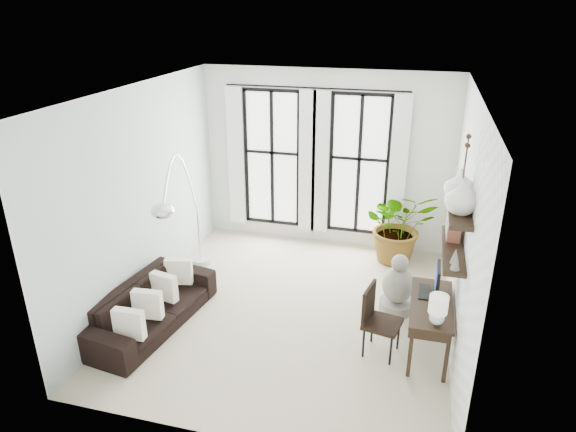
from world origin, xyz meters
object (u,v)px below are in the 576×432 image
(plant, at_px, (399,225))
(arc_lamp, at_px, (180,185))
(sofa, at_px, (151,306))
(buddha, at_px, (398,288))
(desk_chair, at_px, (376,316))
(desk, at_px, (431,308))

(plant, relative_size, arc_lamp, 0.59)
(sofa, relative_size, arc_lamp, 0.94)
(plant, relative_size, buddha, 1.47)
(plant, bearing_deg, sofa, -137.86)
(plant, height_order, arc_lamp, arc_lamp)
(sofa, height_order, plant, plant)
(plant, xyz_separation_m, desk_chair, (-0.11, -2.68, -0.13))
(sofa, bearing_deg, desk, -76.61)
(desk, xyz_separation_m, desk_chair, (-0.66, -0.12, -0.16))
(plant, height_order, desk_chair, plant)
(desk, distance_m, desk_chair, 0.69)
(sofa, bearing_deg, arc_lamp, 2.24)
(desk, bearing_deg, sofa, -174.87)
(sofa, distance_m, plant, 4.32)
(desk, bearing_deg, plant, 102.22)
(buddha, bearing_deg, sofa, -159.02)
(sofa, relative_size, buddha, 2.36)
(desk_chair, xyz_separation_m, buddha, (0.21, 1.05, -0.15))
(plant, height_order, buddha, plant)
(sofa, xyz_separation_m, buddha, (3.30, 1.27, 0.07))
(sofa, height_order, desk, desk)
(desk_chair, bearing_deg, desk, 22.31)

